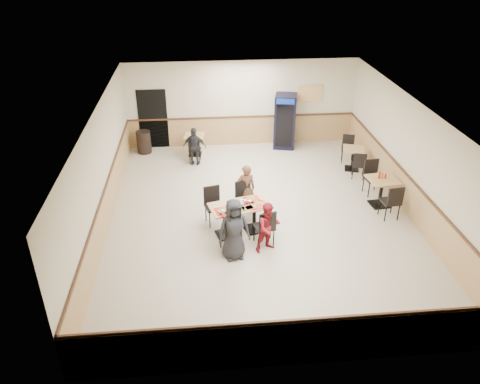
{
  "coord_description": "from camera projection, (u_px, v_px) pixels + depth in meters",
  "views": [
    {
      "loc": [
        -1.54,
        -10.64,
        6.69
      ],
      "look_at": [
        -0.58,
        -0.5,
        1.05
      ],
      "focal_mm": 35.0,
      "sensor_mm": 36.0,
      "label": 1
    }
  ],
  "objects": [
    {
      "name": "tabletop_clutter",
      "position": [
        241.0,
        206.0,
        11.46
      ],
      "size": [
        1.35,
        0.99,
        0.12
      ],
      "rotation": [
        0.0,
        0.0,
        0.25
      ],
      "color": "red",
      "rests_on": "main_table"
    },
    {
      "name": "side_table_far_chair_south",
      "position": [
        359.0,
        164.0,
        14.42
      ],
      "size": [
        0.53,
        0.53,
        0.92
      ],
      "primitive_type": null,
      "rotation": [
        0.0,
        0.0,
        2.86
      ],
      "color": "black",
      "rests_on": "ground"
    },
    {
      "name": "pepsi_cooler",
      "position": [
        285.0,
        121.0,
        16.29
      ],
      "size": [
        0.87,
        0.87,
        1.91
      ],
      "rotation": [
        0.0,
        0.0,
        -0.23
      ],
      "color": "black",
      "rests_on": "ground"
    },
    {
      "name": "ground",
      "position": [
        260.0,
        216.0,
        12.63
      ],
      "size": [
        10.0,
        10.0,
        0.0
      ],
      "primitive_type": "plane",
      "color": "beige",
      "rests_on": "ground"
    },
    {
      "name": "side_table_near",
      "position": [
        382.0,
        188.0,
        12.89
      ],
      "size": [
        0.84,
        0.84,
        0.82
      ],
      "rotation": [
        0.0,
        0.0,
        0.11
      ],
      "color": "black",
      "rests_on": "ground"
    },
    {
      "name": "condiment_caddy",
      "position": [
        382.0,
        175.0,
        12.75
      ],
      "size": [
        0.23,
        0.06,
        0.2
      ],
      "color": "red",
      "rests_on": "side_table_near"
    },
    {
      "name": "side_table_near_chair_north",
      "position": [
        373.0,
        178.0,
        13.47
      ],
      "size": [
        0.53,
        0.53,
        1.04
      ],
      "primitive_type": null,
      "rotation": [
        0.0,
        0.0,
        0.11
      ],
      "color": "black",
      "rests_on": "ground"
    },
    {
      "name": "lone_diner",
      "position": [
        195.0,
        147.0,
        15.14
      ],
      "size": [
        0.8,
        0.45,
        1.28
      ],
      "primitive_type": "imported",
      "rotation": [
        0.0,
        0.0,
        2.95
      ],
      "color": "#222227",
      "rests_on": "ground"
    },
    {
      "name": "back_table",
      "position": [
        195.0,
        142.0,
        15.92
      ],
      "size": [
        0.74,
        0.74,
        0.71
      ],
      "rotation": [
        0.0,
        0.0,
        -0.12
      ],
      "color": "black",
      "rests_on": "ground"
    },
    {
      "name": "side_table_far_chair_north",
      "position": [
        348.0,
        149.0,
        15.43
      ],
      "size": [
        0.53,
        0.53,
        0.92
      ],
      "primitive_type": null,
      "rotation": [
        0.0,
        0.0,
        -0.28
      ],
      "color": "black",
      "rests_on": "ground"
    },
    {
      "name": "main_chairs",
      "position": [
        238.0,
        216.0,
        11.69
      ],
      "size": [
        1.73,
        2.04,
        1.02
      ],
      "rotation": [
        0.0,
        0.0,
        0.25
      ],
      "color": "black",
      "rests_on": "ground"
    },
    {
      "name": "side_table_near_chair_south",
      "position": [
        390.0,
        201.0,
        12.33
      ],
      "size": [
        0.53,
        0.53,
        1.04
      ],
      "primitive_type": null,
      "rotation": [
        0.0,
        0.0,
        3.25
      ],
      "color": "black",
      "rests_on": "ground"
    },
    {
      "name": "diner_woman_left",
      "position": [
        234.0,
        229.0,
        10.68
      ],
      "size": [
        0.83,
        0.62,
        1.53
      ],
      "primitive_type": "imported",
      "rotation": [
        0.0,
        0.0,
        0.19
      ],
      "color": "#222227",
      "rests_on": "ground"
    },
    {
      "name": "side_table_far",
      "position": [
        353.0,
        156.0,
        14.91
      ],
      "size": [
        0.84,
        0.84,
        0.72
      ],
      "rotation": [
        0.0,
        0.0,
        -0.28
      ],
      "color": "black",
      "rests_on": "ground"
    },
    {
      "name": "main_table",
      "position": [
        240.0,
        214.0,
        11.69
      ],
      "size": [
        1.65,
        1.1,
        0.81
      ],
      "rotation": [
        0.0,
        0.0,
        0.25
      ],
      "color": "black",
      "rests_on": "ground"
    },
    {
      "name": "diner_man_opposite",
      "position": [
        246.0,
        189.0,
        12.51
      ],
      "size": [
        0.54,
        0.37,
        1.41
      ],
      "primitive_type": "imported",
      "rotation": [
        0.0,
        0.0,
        3.21
      ],
      "color": "brown",
      "rests_on": "ground"
    },
    {
      "name": "room_shell",
      "position": [
        305.0,
        155.0,
        14.72
      ],
      "size": [
        10.0,
        10.0,
        10.0
      ],
      "color": "silver",
      "rests_on": "ground"
    },
    {
      "name": "diner_woman_right",
      "position": [
        268.0,
        227.0,
        11.0
      ],
      "size": [
        0.76,
        0.69,
        1.27
      ],
      "primitive_type": "imported",
      "rotation": [
        0.0,
        0.0,
        0.41
      ],
      "color": "maroon",
      "rests_on": "ground"
    },
    {
      "name": "trash_bin",
      "position": [
        144.0,
        142.0,
        16.13
      ],
      "size": [
        0.49,
        0.49,
        0.77
      ],
      "primitive_type": "cylinder",
      "color": "black",
      "rests_on": "ground"
    },
    {
      "name": "back_table_chair_lone",
      "position": [
        195.0,
        149.0,
        15.44
      ],
      "size": [
        0.46,
        0.46,
        0.9
      ],
      "primitive_type": null,
      "rotation": [
        0.0,
        0.0,
        3.02
      ],
      "color": "black",
      "rests_on": "ground"
    }
  ]
}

